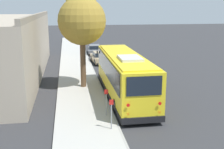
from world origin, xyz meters
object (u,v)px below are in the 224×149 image
at_px(street_tree, 82,18).
at_px(shuttle_bus, 124,73).
at_px(parked_sedan_tan, 100,58).
at_px(sign_post_near, 111,114).
at_px(parked_sedan_gray, 95,50).
at_px(sign_post_far, 106,102).

bearing_deg(street_tree, shuttle_bus, -134.83).
bearing_deg(street_tree, parked_sedan_tan, -14.09).
relative_size(street_tree, sign_post_near, 4.68).
relative_size(parked_sedan_tan, parked_sedan_gray, 0.96).
height_order(shuttle_bus, sign_post_near, shuttle_bus).
bearing_deg(shuttle_bus, street_tree, 45.27).
relative_size(shuttle_bus, sign_post_far, 6.93).
distance_m(shuttle_bus, parked_sedan_gray, 19.40).
xyz_separation_m(shuttle_bus, sign_post_near, (-5.74, 1.83, -0.78)).
relative_size(street_tree, sign_post_far, 4.75).
bearing_deg(sign_post_near, street_tree, 6.44).
height_order(street_tree, sign_post_far, street_tree).
bearing_deg(parked_sedan_tan, parked_sedan_gray, -4.41).
distance_m(parked_sedan_tan, sign_post_far, 16.80).
bearing_deg(parked_sedan_gray, parked_sedan_tan, -175.50).
xyz_separation_m(parked_sedan_gray, street_tree, (-16.59, 2.56, 5.06)).
bearing_deg(sign_post_near, sign_post_far, 0.00).
bearing_deg(parked_sedan_tan, sign_post_far, 170.43).
xyz_separation_m(shuttle_bus, parked_sedan_tan, (12.89, 0.25, -1.16)).
bearing_deg(parked_sedan_tan, shuttle_bus, 176.95).
xyz_separation_m(shuttle_bus, street_tree, (2.78, 2.79, 3.86)).
bearing_deg(parked_sedan_tan, sign_post_near, 170.98).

